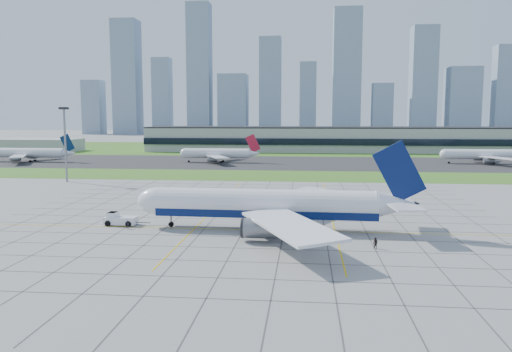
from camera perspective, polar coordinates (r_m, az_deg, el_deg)
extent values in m
plane|color=#9B9B95|center=(101.76, -1.25, -5.90)|extent=(1400.00, 1400.00, 0.00)
cube|color=#417621|center=(190.24, 2.03, 0.05)|extent=(700.00, 35.00, 0.04)
cube|color=#383838|center=(244.86, 2.85, 1.56)|extent=(700.00, 75.00, 0.04)
cube|color=#417621|center=(354.45, 3.74, 3.18)|extent=(700.00, 145.00, 0.04)
cube|color=#474744|center=(126.05, -22.93, -3.96)|extent=(0.18, 130.00, 0.02)
cube|color=#474744|center=(122.44, -19.63, -4.12)|extent=(0.18, 130.00, 0.02)
cube|color=#474744|center=(119.25, -16.14, -4.28)|extent=(0.18, 130.00, 0.02)
cube|color=#474744|center=(116.54, -12.48, -4.42)|extent=(0.18, 130.00, 0.02)
cube|color=#474744|center=(114.31, -8.65, -4.56)|extent=(0.18, 130.00, 0.02)
cube|color=#474744|center=(112.62, -4.69, -4.67)|extent=(0.18, 130.00, 0.02)
cube|color=#474744|center=(111.47, -0.63, -4.77)|extent=(0.18, 130.00, 0.02)
cube|color=#474744|center=(110.89, 3.50, -4.84)|extent=(0.18, 130.00, 0.02)
cube|color=#474744|center=(110.89, 7.64, -4.89)|extent=(0.18, 130.00, 0.02)
cube|color=#474744|center=(111.46, 11.77, -4.92)|extent=(0.18, 130.00, 0.02)
cube|color=#474744|center=(112.59, 15.84, -4.91)|extent=(0.18, 130.00, 0.02)
cube|color=#474744|center=(114.28, 19.80, -4.89)|extent=(0.18, 130.00, 0.02)
cube|color=#474744|center=(116.50, 23.64, -4.84)|extent=(0.18, 130.00, 0.02)
cube|color=#474744|center=(63.81, -5.73, -13.75)|extent=(110.00, 0.18, 0.02)
cube|color=#474744|center=(71.22, -4.43, -11.52)|extent=(110.00, 0.18, 0.02)
cube|color=#474744|center=(78.75, -3.40, -9.71)|extent=(110.00, 0.18, 0.02)
cube|color=#474744|center=(86.36, -2.55, -8.21)|extent=(110.00, 0.18, 0.02)
cube|color=#474744|center=(94.03, -1.85, -6.96)|extent=(110.00, 0.18, 0.02)
cube|color=#474744|center=(101.76, -1.25, -5.89)|extent=(110.00, 0.18, 0.02)
cube|color=#474744|center=(109.52, -0.75, -4.98)|extent=(110.00, 0.18, 0.02)
cube|color=#474744|center=(117.32, -0.31, -4.18)|extent=(110.00, 0.18, 0.02)
cube|color=#474744|center=(125.14, 0.08, -3.49)|extent=(110.00, 0.18, 0.02)
cube|color=#474744|center=(132.99, 0.41, -2.88)|extent=(110.00, 0.18, 0.02)
cube|color=#474744|center=(140.85, 0.72, -2.33)|extent=(110.00, 0.18, 0.02)
cube|color=#474744|center=(148.72, 0.98, -1.84)|extent=(110.00, 0.18, 0.02)
cube|color=#474744|center=(156.61, 1.22, -1.40)|extent=(110.00, 0.18, 0.02)
cube|color=#474744|center=(164.51, 1.44, -1.01)|extent=(110.00, 0.18, 0.02)
cube|color=#DFBC0B|center=(99.82, -1.39, -6.14)|extent=(120.00, 0.25, 0.03)
cube|color=#DFBC0B|center=(122.63, -4.77, -3.72)|extent=(0.25, 100.00, 0.03)
cube|color=#DFBC0B|center=(120.77, 8.44, -3.94)|extent=(0.25, 100.00, 0.03)
cube|color=#B7B7B2|center=(330.06, 10.58, 4.11)|extent=(260.00, 42.00, 15.00)
cube|color=black|center=(308.69, 10.91, 3.83)|extent=(260.00, 1.00, 4.00)
cube|color=black|center=(329.79, 10.61, 5.48)|extent=(260.00, 42.00, 0.80)
cube|color=#B7B7B2|center=(353.75, -23.45, 3.27)|extent=(50.00, 25.00, 8.00)
cylinder|color=gray|center=(183.24, -20.95, 3.27)|extent=(0.70, 0.70, 25.00)
cube|color=black|center=(182.99, -21.12, 7.24)|extent=(2.50, 2.50, 0.80)
cube|color=#8196A9|center=(675.02, -18.04, 7.46)|extent=(24.00, 21.60, 68.00)
cube|color=#8196A9|center=(660.00, -14.52, 10.82)|extent=(31.00, 27.90, 142.00)
cube|color=#8196A9|center=(644.70, -10.65, 8.93)|extent=(22.00, 19.80, 95.00)
cube|color=#8196A9|center=(635.09, -6.47, 11.97)|extent=(28.00, 25.20, 160.00)
cube|color=#8196A9|center=(625.23, -2.61, 8.14)|extent=(35.00, 31.50, 74.00)
cube|color=#8196A9|center=(621.18, 1.65, 10.19)|extent=(26.00, 23.40, 118.00)
cube|color=#8196A9|center=(618.91, 5.95, 8.78)|extent=(20.00, 18.00, 88.00)
cube|color=#8196A9|center=(622.62, 10.31, 11.55)|extent=(33.00, 29.70, 150.00)
cube|color=#8196A9|center=(625.24, 14.18, 7.39)|extent=(24.00, 21.60, 62.00)
cube|color=#8196A9|center=(635.09, 18.54, 10.22)|extent=(29.00, 26.10, 128.00)
cube|color=#8196A9|center=(645.54, 22.48, 7.86)|extent=(36.00, 32.40, 80.00)
cube|color=#8196A9|center=(660.58, 26.39, 8.72)|extent=(22.00, 19.80, 105.00)
cylinder|color=white|center=(99.00, 1.10, -3.13)|extent=(43.71, 6.86, 5.68)
cube|color=#07164B|center=(99.33, 1.10, -4.15)|extent=(43.70, 6.48, 1.52)
ellipsoid|color=white|center=(103.59, -10.98, -2.81)|extent=(9.24, 5.93, 5.68)
cube|color=black|center=(104.18, -12.08, -2.52)|extent=(2.17, 3.09, 0.57)
cone|color=white|center=(99.49, 15.65, -3.17)|extent=(7.72, 5.60, 5.40)
cube|color=#07164B|center=(98.69, 16.04, 0.46)|extent=(10.34, 0.75, 12.09)
cube|color=white|center=(113.65, 4.78, -2.34)|extent=(19.84, 27.46, 0.92)
cube|color=white|center=(83.90, 3.86, -5.62)|extent=(18.75, 27.68, 0.92)
cylinder|color=slate|center=(109.24, 1.66, -3.70)|extent=(6.25, 3.77, 3.60)
cylinder|color=slate|center=(89.87, 0.41, -6.00)|extent=(6.25, 3.77, 3.60)
cylinder|color=gray|center=(103.63, -9.68, -5.07)|extent=(0.35, 0.35, 2.46)
cylinder|color=black|center=(103.78, -9.67, -5.45)|extent=(1.05, 0.50, 1.04)
cylinder|color=black|center=(102.49, 3.93, -5.47)|extent=(1.26, 1.17, 1.23)
cylinder|color=black|center=(96.58, 3.71, -6.23)|extent=(1.26, 1.17, 1.23)
cube|color=white|center=(107.49, -15.18, -4.92)|extent=(6.65, 3.24, 1.53)
cube|color=white|center=(107.95, -16.06, -4.30)|extent=(2.04, 2.46, 1.20)
cube|color=black|center=(107.91, -16.07, -4.19)|extent=(1.81, 2.24, 0.77)
cube|color=gray|center=(105.87, -12.81, -5.21)|extent=(3.29, 0.29, 0.20)
cylinder|color=black|center=(109.69, -15.95, -4.91)|extent=(1.22, 0.58, 1.20)
cylinder|color=black|center=(107.14, -16.55, -5.21)|extent=(1.22, 0.58, 1.20)
cylinder|color=black|center=(108.06, -13.81, -5.02)|extent=(1.22, 0.58, 1.20)
cylinder|color=black|center=(105.46, -14.37, -5.33)|extent=(1.22, 0.58, 1.20)
imported|color=black|center=(103.51, -14.44, -5.43)|extent=(0.58, 0.71, 1.67)
imported|color=black|center=(87.90, 13.49, -7.49)|extent=(1.18, 1.18, 1.94)
cylinder|color=white|center=(273.05, -24.81, 2.43)|extent=(39.06, 4.80, 4.80)
cube|color=#07234A|center=(262.42, -20.76, 3.55)|extent=(7.46, 0.40, 9.15)
cube|color=white|center=(281.29, -23.19, 2.45)|extent=(13.89, 20.66, 0.40)
cube|color=white|center=(262.30, -25.50, 2.06)|extent=(13.89, 20.66, 0.40)
cylinder|color=black|center=(273.61, -23.94, 1.64)|extent=(1.00, 1.00, 1.00)
cylinder|color=black|center=(269.81, -24.40, 1.55)|extent=(1.00, 1.00, 1.00)
cylinder|color=white|center=(244.89, -4.48, 2.60)|extent=(31.83, 4.80, 4.80)
cube|color=red|center=(242.08, -0.36, 3.76)|extent=(7.46, 0.40, 9.15)
cube|color=white|center=(255.39, -3.55, 2.60)|extent=(13.89, 20.66, 0.40)
cube|color=white|center=(233.77, -4.42, 2.20)|extent=(13.89, 20.66, 0.40)
cylinder|color=black|center=(246.92, -3.78, 1.71)|extent=(1.00, 1.00, 1.00)
cylinder|color=black|center=(242.60, -3.95, 1.62)|extent=(1.00, 1.00, 1.00)
cylinder|color=white|center=(261.39, 24.76, 2.26)|extent=(37.63, 4.80, 4.80)
cube|color=white|center=(272.67, 24.52, 2.27)|extent=(13.89, 20.66, 0.40)
cube|color=white|center=(252.00, 26.12, 1.86)|extent=(13.89, 20.66, 0.40)
cylinder|color=black|center=(264.79, 25.20, 1.42)|extent=(1.00, 1.00, 1.00)
cylinder|color=black|center=(260.67, 25.52, 1.33)|extent=(1.00, 1.00, 1.00)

